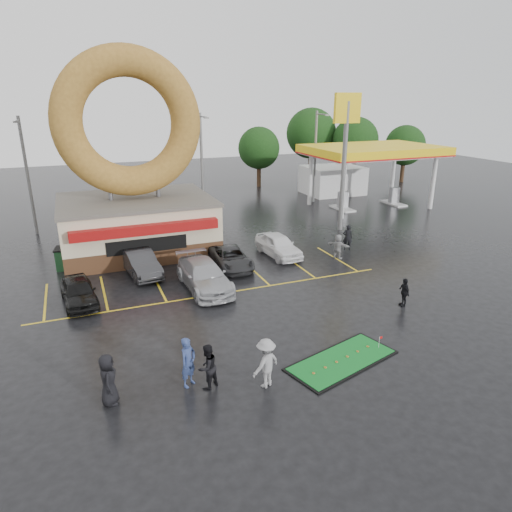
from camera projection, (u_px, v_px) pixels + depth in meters
name	position (u px, v px, depth m)	size (l,w,h in m)	color
ground	(242.00, 320.00, 22.33)	(120.00, 120.00, 0.00)	black
donut_shop	(134.00, 187.00, 31.14)	(10.20, 8.70, 13.50)	#472B19
gas_station	(354.00, 165.00, 46.46)	(12.30, 13.65, 5.90)	silver
shell_sign	(346.00, 137.00, 34.95)	(2.20, 0.36, 10.60)	slate
streetlight_left	(27.00, 174.00, 34.64)	(0.40, 2.21, 9.00)	slate
streetlight_mid	(202.00, 162.00, 40.45)	(0.40, 2.21, 9.00)	slate
streetlight_right	(316.00, 155.00, 45.55)	(0.40, 2.21, 9.00)	slate
tree_far_a	(355.00, 140.00, 56.01)	(5.60, 5.60, 8.00)	#332114
tree_far_b	(405.00, 145.00, 56.58)	(4.90, 4.90, 7.00)	#332114
tree_far_c	(311.00, 133.00, 57.88)	(6.30, 6.30, 9.00)	#332114
tree_far_d	(259.00, 148.00, 53.75)	(4.90, 4.90, 7.00)	#332114
car_black	(79.00, 291.00, 23.88)	(1.63, 4.04, 1.38)	black
car_dgrey	(141.00, 263.00, 27.80)	(1.58, 4.52, 1.49)	#29292B
car_silver	(204.00, 275.00, 25.74)	(2.20, 5.41, 1.57)	#ADAEB3
car_grey	(231.00, 258.00, 29.00)	(2.07, 4.49, 1.25)	#2A2A2C
car_white	(278.00, 245.00, 31.05)	(1.79, 4.45, 1.52)	white
person_blue	(188.00, 362.00, 17.00)	(0.72, 0.47, 1.98)	navy
person_blackjkt	(207.00, 367.00, 16.89)	(0.86, 0.67, 1.78)	black
person_hoodie	(266.00, 363.00, 16.95)	(1.27, 0.73, 1.96)	gray
person_bystander	(108.00, 380.00, 15.99)	(0.95, 0.62, 1.94)	black
person_cameraman	(404.00, 292.00, 23.62)	(0.89, 0.37, 1.52)	black
person_walker_near	(338.00, 246.00, 30.53)	(1.56, 0.50, 1.68)	#949396
person_walker_far	(348.00, 237.00, 32.20)	(0.67, 0.44, 1.83)	black
dumpster	(72.00, 258.00, 28.87)	(1.80, 1.20, 1.30)	#1C4A26
putting_green	(342.00, 360.00, 18.85)	(5.21, 3.33, 0.60)	black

